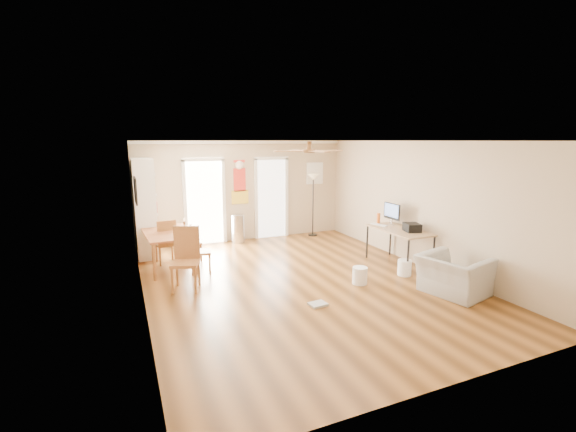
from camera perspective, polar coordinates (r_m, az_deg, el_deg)
name	(u,v)px	position (r m, az deg, el deg)	size (l,w,h in m)	color
floor	(301,282)	(7.42, 1.86, -9.57)	(7.00, 7.00, 0.00)	brown
ceiling	(302,141)	(6.95, 1.99, 10.93)	(5.50, 7.00, 0.00)	silver
wall_back	(244,191)	(10.31, -6.40, 3.64)	(5.50, 0.04, 2.60)	beige
wall_front	(449,273)	(4.28, 22.51, -7.67)	(5.50, 0.04, 2.60)	beige
wall_left	(139,227)	(6.43, -20.87, -1.47)	(0.04, 7.00, 2.60)	beige
wall_right	(420,204)	(8.60, 18.75, 1.66)	(0.04, 7.00, 2.60)	beige
crown_molding	(302,143)	(6.95, 1.99, 10.60)	(5.50, 7.00, 0.08)	white
kitchen_doorway	(205,203)	(10.08, -12.07, 1.86)	(0.90, 0.10, 2.10)	white
bathroom_doorway	(271,199)	(10.57, -2.46, 2.51)	(0.80, 0.10, 2.10)	white
wall_decal	(240,182)	(10.23, -7.07, 4.98)	(0.46, 0.03, 1.10)	red
ac_grille	(315,173)	(11.01, 3.91, 6.24)	(0.50, 0.04, 0.60)	white
framed_poster	(135,190)	(7.74, -21.39, 3.51)	(0.04, 0.66, 0.48)	black
ceiling_fan	(309,151)	(6.68, 3.10, 9.46)	(1.24, 1.24, 0.20)	#593819
bookshelf	(145,208)	(9.38, -20.20, 1.12)	(0.44, 1.00, 2.22)	silver
dining_table	(169,250)	(8.50, -17.01, -4.72)	(0.90, 1.51, 0.75)	#965530
dining_chair_right_a	(193,240)	(8.83, -13.71, -3.45)	(0.37, 0.37, 0.91)	#A66A35
dining_chair_right_b	(201,249)	(7.99, -12.64, -4.75)	(0.39, 0.39, 0.95)	#AD6537
dining_chair_near	(185,260)	(7.10, -14.79, -6.21)	(0.45, 0.45, 1.10)	#A97036
dining_chair_far	(166,241)	(8.78, -17.43, -3.56)	(0.39, 0.39, 0.96)	#925E2F
trash_can	(238,229)	(10.16, -7.34, -1.85)	(0.34, 0.34, 0.73)	#B6B6B9
torchiere_lamp	(313,205)	(10.75, 3.67, 1.60)	(0.32, 0.32, 1.71)	black
computer_desk	(398,247)	(8.61, 15.81, -4.38)	(0.72, 1.44, 0.77)	#A48259
imac	(392,214)	(8.88, 14.91, 0.27)	(0.07, 0.52, 0.48)	black
keyboard	(379,225)	(8.83, 13.12, -1.25)	(0.13, 0.40, 0.01)	silver
printer	(412,227)	(8.38, 17.66, -1.59)	(0.28, 0.33, 0.17)	black
orange_bottle	(378,218)	(9.00, 13.06, -0.32)	(0.08, 0.08, 0.23)	orange
wastebasket_a	(360,276)	(7.39, 10.45, -8.54)	(0.27, 0.27, 0.32)	white
wastebasket_b	(405,268)	(8.05, 16.66, -7.23)	(0.27, 0.27, 0.31)	white
floor_cloth	(318,304)	(6.44, 4.38, -12.73)	(0.27, 0.22, 0.04)	#A0A09B
armchair	(453,275)	(7.32, 22.99, -7.98)	(1.03, 0.90, 0.67)	#A3A39E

